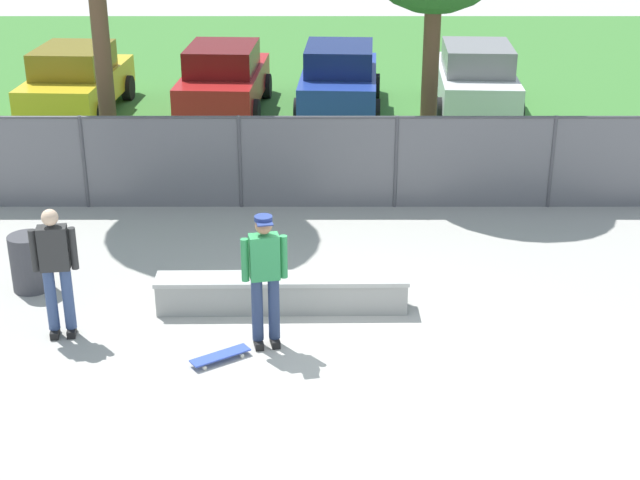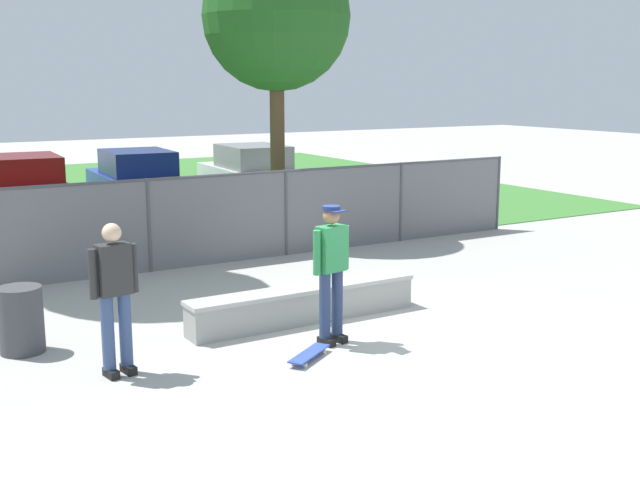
# 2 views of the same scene
# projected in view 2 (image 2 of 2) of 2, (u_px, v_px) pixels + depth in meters

# --- Properties ---
(ground_plane) EXTENTS (80.00, 80.00, 0.00)m
(ground_plane) POSITION_uv_depth(u_px,v_px,m) (379.00, 338.00, 10.75)
(ground_plane) COLOR #ADAAA3
(grass_strip) EXTENTS (26.04, 20.00, 0.02)m
(grass_strip) POSITION_uv_depth(u_px,v_px,m) (84.00, 197.00, 23.89)
(grass_strip) COLOR #3D7A33
(grass_strip) RESTS_ON ground
(concrete_ledge) EXTENTS (3.58, 0.53, 0.51)m
(concrete_ledge) POSITION_uv_depth(u_px,v_px,m) (304.00, 304.00, 11.44)
(concrete_ledge) COLOR #999993
(concrete_ledge) RESTS_ON ground
(skateboarder) EXTENTS (0.59, 0.35, 1.84)m
(skateboarder) POSITION_uv_depth(u_px,v_px,m) (331.00, 267.00, 10.34)
(skateboarder) COLOR black
(skateboarder) RESTS_ON ground
(skateboard) EXTENTS (0.78, 0.61, 0.09)m
(skateboard) POSITION_uv_depth(u_px,v_px,m) (309.00, 354.00, 9.89)
(skateboard) COLOR #334CB2
(skateboard) RESTS_ON ground
(chainlink_fence) EXTENTS (14.11, 0.07, 1.71)m
(chainlink_fence) POSITION_uv_depth(u_px,v_px,m) (221.00, 215.00, 15.02)
(chainlink_fence) COLOR #4C4C51
(chainlink_fence) RESTS_ON ground
(tree_near_right) EXTENTS (3.17, 3.17, 6.36)m
(tree_near_right) POSITION_uv_depth(u_px,v_px,m) (276.00, 18.00, 16.86)
(tree_near_right) COLOR brown
(tree_near_right) RESTS_ON ground
(car_red) EXTENTS (2.20, 4.29, 1.66)m
(car_red) POSITION_uv_depth(u_px,v_px,m) (25.00, 189.00, 19.44)
(car_red) COLOR #B21E1E
(car_red) RESTS_ON ground
(car_blue) EXTENTS (2.20, 4.29, 1.66)m
(car_blue) POSITION_uv_depth(u_px,v_px,m) (137.00, 181.00, 20.87)
(car_blue) COLOR #233D9E
(car_blue) RESTS_ON ground
(car_white) EXTENTS (2.20, 4.29, 1.66)m
(car_white) POSITION_uv_depth(u_px,v_px,m) (252.00, 174.00, 22.59)
(car_white) COLOR silver
(car_white) RESTS_ON ground
(bystander) EXTENTS (0.59, 0.32, 1.82)m
(bystander) POSITION_uv_depth(u_px,v_px,m) (115.00, 292.00, 9.20)
(bystander) COLOR black
(bystander) RESTS_ON ground
(trash_bin) EXTENTS (0.56, 0.56, 0.86)m
(trash_bin) POSITION_uv_depth(u_px,v_px,m) (21.00, 320.00, 10.09)
(trash_bin) COLOR #3F3F44
(trash_bin) RESTS_ON ground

